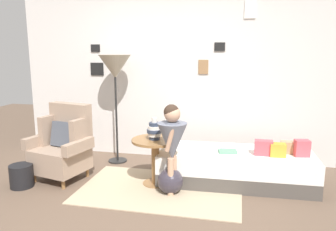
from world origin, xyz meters
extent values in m
plane|color=brown|center=(0.00, 0.00, 0.00)|extent=(12.00, 12.00, 0.00)
cube|color=silver|center=(0.00, 1.95, 1.30)|extent=(4.80, 0.10, 2.60)
cube|color=black|center=(-1.21, 1.90, 1.36)|extent=(0.21, 0.02, 0.20)
cube|color=gray|center=(-1.21, 1.89, 1.36)|extent=(0.17, 0.01, 0.15)
cube|color=black|center=(0.71, 1.90, 1.70)|extent=(0.15, 0.02, 0.12)
cube|color=slate|center=(0.71, 1.89, 1.70)|extent=(0.12, 0.01, 0.10)
cube|color=black|center=(-1.22, 1.90, 1.68)|extent=(0.15, 0.02, 0.11)
cube|color=#BABAB6|center=(-1.22, 1.89, 1.68)|extent=(0.11, 0.01, 0.09)
cube|color=white|center=(1.11, 1.90, 2.21)|extent=(0.15, 0.02, 0.25)
cube|color=beige|center=(1.11, 1.89, 2.21)|extent=(0.12, 0.01, 0.19)
cube|color=olive|center=(0.47, 1.90, 1.41)|extent=(0.14, 0.02, 0.21)
cube|color=#9F9F92|center=(0.47, 1.89, 1.41)|extent=(0.11, 0.01, 0.16)
cube|color=tan|center=(0.13, 0.63, 0.01)|extent=(1.92, 1.22, 0.01)
cylinder|color=olive|center=(-1.49, 0.51, 0.06)|extent=(0.04, 0.04, 0.12)
cylinder|color=olive|center=(-1.03, 0.40, 0.06)|extent=(0.04, 0.04, 0.12)
cylinder|color=olive|center=(-1.39, 0.94, 0.06)|extent=(0.04, 0.04, 0.12)
cylinder|color=olive|center=(-0.92, 0.83, 0.06)|extent=(0.04, 0.04, 0.12)
cube|color=gray|center=(-1.21, 0.67, 0.27)|extent=(0.71, 0.68, 0.30)
cube|color=gray|center=(-1.16, 0.89, 0.70)|extent=(0.62, 0.27, 0.55)
cube|color=gray|center=(-1.44, 0.82, 0.61)|extent=(0.15, 0.32, 0.39)
cube|color=gray|center=(-0.93, 0.71, 0.61)|extent=(0.15, 0.32, 0.39)
cube|color=gray|center=(-1.53, 0.73, 0.49)|extent=(0.20, 0.51, 0.14)
cube|color=gray|center=(-0.89, 0.57, 0.49)|extent=(0.20, 0.51, 0.14)
cube|color=#474C56|center=(-1.19, 0.76, 0.58)|extent=(0.39, 0.24, 0.33)
cube|color=#4C4742|center=(1.00, 1.06, 0.09)|extent=(1.92, 0.85, 0.18)
cube|color=white|center=(1.00, 1.06, 0.29)|extent=(1.92, 0.85, 0.22)
cube|color=#D64C56|center=(1.77, 1.06, 0.50)|extent=(0.19, 0.15, 0.20)
cube|color=tan|center=(1.62, 1.14, 0.47)|extent=(0.17, 0.12, 0.15)
cube|color=orange|center=(1.49, 0.99, 0.48)|extent=(0.19, 0.13, 0.16)
cube|color=#D64C56|center=(1.32, 1.01, 0.49)|extent=(0.22, 0.13, 0.18)
cylinder|color=olive|center=(0.03, 0.78, 0.01)|extent=(0.32, 0.32, 0.02)
cylinder|color=olive|center=(0.03, 0.78, 0.29)|extent=(0.10, 0.10, 0.53)
cylinder|color=olive|center=(0.03, 0.78, 0.57)|extent=(0.58, 0.58, 0.03)
cylinder|color=#2D384C|center=(0.02, 0.77, 0.60)|extent=(0.13, 0.13, 0.04)
cylinder|color=silver|center=(0.02, 0.77, 0.65)|extent=(0.16, 0.16, 0.04)
cylinder|color=#2D384C|center=(0.02, 0.77, 0.69)|extent=(0.18, 0.18, 0.04)
cylinder|color=silver|center=(0.02, 0.77, 0.73)|extent=(0.16, 0.16, 0.04)
cylinder|color=#2D384C|center=(0.02, 0.77, 0.77)|extent=(0.13, 0.13, 0.04)
cylinder|color=silver|center=(0.02, 0.77, 0.82)|extent=(0.06, 0.06, 0.06)
cylinder|color=black|center=(-0.75, 1.50, 0.01)|extent=(0.28, 0.28, 0.02)
cylinder|color=black|center=(-0.75, 1.50, 0.76)|extent=(0.03, 0.03, 1.48)
cone|color=#9E937F|center=(-0.75, 1.50, 1.42)|extent=(0.46, 0.46, 0.34)
cylinder|color=tan|center=(0.28, 0.48, 0.23)|extent=(0.07, 0.07, 0.45)
cylinder|color=tan|center=(0.30, 0.58, 0.23)|extent=(0.07, 0.07, 0.45)
cone|color=slate|center=(0.29, 0.53, 0.64)|extent=(0.34, 0.34, 0.43)
cylinder|color=slate|center=(0.29, 0.53, 0.78)|extent=(0.17, 0.17, 0.16)
cylinder|color=tan|center=(0.29, 0.41, 0.70)|extent=(0.13, 0.07, 0.29)
cylinder|color=tan|center=(0.33, 0.64, 0.70)|extent=(0.13, 0.07, 0.29)
sphere|color=tan|center=(0.29, 0.53, 0.95)|extent=(0.18, 0.18, 0.18)
sphere|color=#38281E|center=(0.28, 0.53, 0.98)|extent=(0.17, 0.17, 0.17)
cube|color=#61A47B|center=(0.90, 1.01, 0.42)|extent=(0.25, 0.20, 0.03)
sphere|color=#332D38|center=(0.26, 0.55, 0.15)|extent=(0.30, 0.30, 0.30)
cylinder|color=#332D38|center=(0.26, 0.55, 0.34)|extent=(0.08, 0.08, 0.09)
cylinder|color=black|center=(-1.56, 0.35, 0.14)|extent=(0.28, 0.28, 0.28)
camera|label=1|loc=(1.02, -3.00, 1.65)|focal=35.32mm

